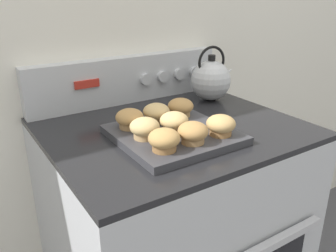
{
  "coord_description": "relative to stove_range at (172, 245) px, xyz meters",
  "views": [
    {
      "loc": [
        -0.57,
        -0.51,
        1.33
      ],
      "look_at": [
        -0.07,
        0.26,
        0.97
      ],
      "focal_mm": 38.0,
      "sensor_mm": 36.0,
      "label": 1
    }
  ],
  "objects": [
    {
      "name": "muffin_r2_c1",
      "position": [
        -0.05,
        0.01,
        0.51
      ],
      "size": [
        0.08,
        0.08,
        0.06
      ],
      "color": "olive",
      "rests_on": "muffin_pan"
    },
    {
      "name": "stove_range",
      "position": [
        0.0,
        0.0,
        0.0
      ],
      "size": [
        0.76,
        0.69,
        0.93
      ],
      "color": "#B7BABF",
      "rests_on": "ground_plane"
    },
    {
      "name": "muffin_pan",
      "position": [
        -0.05,
        -0.08,
        0.47
      ],
      "size": [
        0.32,
        0.32,
        0.02
      ],
      "color": "#38383D",
      "rests_on": "stove_range"
    },
    {
      "name": "muffin_r0_c0",
      "position": [
        -0.14,
        -0.17,
        0.51
      ],
      "size": [
        0.08,
        0.08,
        0.06
      ],
      "color": "olive",
      "rests_on": "muffin_pan"
    },
    {
      "name": "muffin_r0_c1",
      "position": [
        -0.05,
        -0.18,
        0.51
      ],
      "size": [
        0.08,
        0.08,
        0.06
      ],
      "color": "#A37A4C",
      "rests_on": "muffin_pan"
    },
    {
      "name": "control_panel",
      "position": [
        0.0,
        0.3,
        0.55
      ],
      "size": [
        0.75,
        0.07,
        0.17
      ],
      "color": "#B7BABF",
      "rests_on": "stove_range"
    },
    {
      "name": "wall_back",
      "position": [
        0.0,
        0.35,
        0.74
      ],
      "size": [
        8.0,
        0.05,
        2.4
      ],
      "color": "silver",
      "rests_on": "ground_plane"
    },
    {
      "name": "muffin_r1_c1",
      "position": [
        -0.05,
        -0.08,
        0.51
      ],
      "size": [
        0.08,
        0.08,
        0.06
      ],
      "color": "olive",
      "rests_on": "muffin_pan"
    },
    {
      "name": "muffin_r0_c2",
      "position": [
        0.04,
        -0.18,
        0.51
      ],
      "size": [
        0.08,
        0.08,
        0.06
      ],
      "color": "olive",
      "rests_on": "muffin_pan"
    },
    {
      "name": "muffin_r1_c0",
      "position": [
        -0.14,
        -0.08,
        0.51
      ],
      "size": [
        0.08,
        0.08,
        0.06
      ],
      "color": "tan",
      "rests_on": "muffin_pan"
    },
    {
      "name": "muffin_r2_c0",
      "position": [
        -0.14,
        0.01,
        0.51
      ],
      "size": [
        0.08,
        0.08,
        0.06
      ],
      "color": "#A37A4C",
      "rests_on": "muffin_pan"
    },
    {
      "name": "muffin_r2_c2",
      "position": [
        0.04,
        0.01,
        0.51
      ],
      "size": [
        0.08,
        0.08,
        0.06
      ],
      "color": "tan",
      "rests_on": "muffin_pan"
    },
    {
      "name": "tea_kettle",
      "position": [
        0.27,
        0.15,
        0.54
      ],
      "size": [
        0.18,
        0.15,
        0.2
      ],
      "color": "silver",
      "rests_on": "stove_range"
    }
  ]
}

